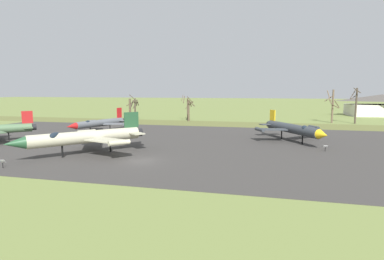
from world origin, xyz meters
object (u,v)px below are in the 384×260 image
info_placard_front_right (325,148)px  jet_fighter_front_left (84,137)px  jet_fighter_front_right (293,129)px  info_placard_rear_center (67,135)px  jet_fighter_rear_center (99,123)px  info_placard_front_left (3,163)px  visitor_building (382,105)px

info_placard_front_right → jet_fighter_front_left: bearing=-162.4°
jet_fighter_front_right → info_placard_rear_center: size_ratio=14.85×
jet_fighter_rear_center → info_placard_rear_center: 7.65m
info_placard_rear_center → info_placard_front_left: bearing=-71.9°
info_placard_front_right → jet_fighter_rear_center: jet_fighter_rear_center is taller
info_placard_front_left → jet_fighter_front_right: bearing=38.6°
info_placard_rear_center → visitor_building: visitor_building is taller
jet_fighter_front_left → jet_fighter_front_right: 31.40m
info_placard_front_right → visitor_building: bearing=67.2°
jet_fighter_front_left → jet_fighter_rear_center: 21.26m
jet_fighter_front_left → info_placard_rear_center: bearing=133.1°
info_placard_front_left → jet_fighter_front_right: 39.83m
jet_fighter_front_right → visitor_building: bearing=62.0°
info_placard_front_left → info_placard_front_right: bearing=26.8°
jet_fighter_front_left → info_placard_front_left: bearing=-119.6°
info_placard_front_right → info_placard_front_left: bearing=-153.2°
info_placard_rear_center → visitor_building: 94.80m
info_placard_front_right → info_placard_rear_center: (-41.29, 2.30, 0.03)m
info_placard_front_left → info_placard_front_right: 38.97m
info_placard_front_right → visitor_building: size_ratio=0.04×
info_placard_rear_center → visitor_building: bearing=42.9°
info_placard_front_left → jet_fighter_rear_center: size_ratio=0.07×
info_placard_front_right → info_placard_rear_center: info_placard_rear_center is taller
info_placard_front_left → info_placard_rear_center: bearing=108.1°
info_placard_front_left → visitor_building: 105.30m
info_placard_front_left → info_placard_rear_center: size_ratio=0.99×
jet_fighter_front_left → info_placard_front_left: 9.40m
info_placard_rear_center → visitor_building: size_ratio=0.05×
jet_fighter_front_right → info_placard_front_right: 8.27m
jet_fighter_rear_center → info_placard_rear_center: jet_fighter_rear_center is taller
jet_fighter_front_right → jet_fighter_rear_center: 35.82m
info_placard_front_left → jet_fighter_rear_center: jet_fighter_rear_center is taller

